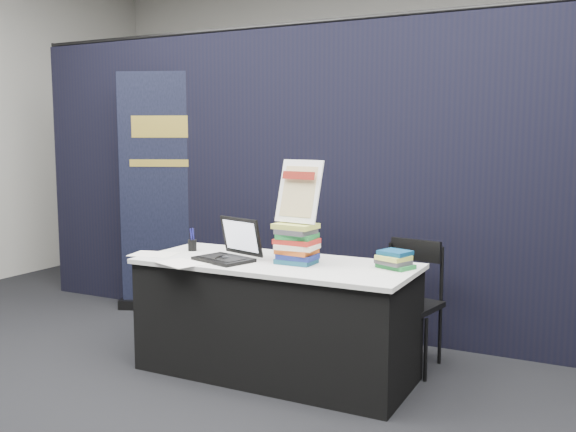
# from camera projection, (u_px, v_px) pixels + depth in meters

# --- Properties ---
(floor) EXTENTS (8.00, 8.00, 0.00)m
(floor) POSITION_uv_depth(u_px,v_px,m) (231.00, 404.00, 3.72)
(floor) COLOR black
(floor) RESTS_ON ground
(wall_back) EXTENTS (8.00, 0.02, 3.50)m
(wall_back) POSITION_uv_depth(u_px,v_px,m) (424.00, 118.00, 7.04)
(wall_back) COLOR #AAA8A0
(wall_back) RESTS_ON floor
(drape_partition) EXTENTS (6.00, 0.08, 2.40)m
(drape_partition) POSITION_uv_depth(u_px,v_px,m) (339.00, 181.00, 4.99)
(drape_partition) COLOR black
(drape_partition) RESTS_ON floor
(display_table) EXTENTS (1.80, 0.75, 0.75)m
(display_table) POSITION_uv_depth(u_px,v_px,m) (276.00, 318.00, 4.16)
(display_table) COLOR black
(display_table) RESTS_ON floor
(laptop) EXTENTS (0.42, 0.38, 0.27)m
(laptop) POSITION_uv_depth(u_px,v_px,m) (227.00, 250.00, 4.16)
(laptop) COLOR black
(laptop) RESTS_ON display_table
(mouse) EXTENTS (0.08, 0.13, 0.04)m
(mouse) POSITION_uv_depth(u_px,v_px,m) (222.00, 259.00, 4.10)
(mouse) COLOR black
(mouse) RESTS_ON display_table
(brochure_left) EXTENTS (0.34, 0.27, 0.00)m
(brochure_left) POSITION_uv_depth(u_px,v_px,m) (154.00, 254.00, 4.35)
(brochure_left) COLOR white
(brochure_left) RESTS_ON display_table
(brochure_mid) EXTENTS (0.34, 0.30, 0.00)m
(brochure_mid) POSITION_uv_depth(u_px,v_px,m) (180.00, 263.00, 4.05)
(brochure_mid) COLOR white
(brochure_mid) RESTS_ON display_table
(brochure_right) EXTENTS (0.26, 0.19, 0.00)m
(brochure_right) POSITION_uv_depth(u_px,v_px,m) (206.00, 260.00, 4.14)
(brochure_right) COLOR white
(brochure_right) RESTS_ON display_table
(pen_cup) EXTENTS (0.08, 0.08, 0.08)m
(pen_cup) POSITION_uv_depth(u_px,v_px,m) (192.00, 245.00, 4.49)
(pen_cup) COLOR black
(pen_cup) RESTS_ON display_table
(book_stack_tall) EXTENTS (0.24, 0.19, 0.25)m
(book_stack_tall) POSITION_uv_depth(u_px,v_px,m) (297.00, 244.00, 4.03)
(book_stack_tall) COLOR #1A5064
(book_stack_tall) RESTS_ON display_table
(book_stack_short) EXTENTS (0.23, 0.21, 0.11)m
(book_stack_short) POSITION_uv_depth(u_px,v_px,m) (395.00, 260.00, 3.88)
(book_stack_short) COLOR #1E7434
(book_stack_short) RESTS_ON display_table
(info_sign) EXTENTS (0.31, 0.17, 0.41)m
(info_sign) POSITION_uv_depth(u_px,v_px,m) (299.00, 192.00, 4.01)
(info_sign) COLOR black
(info_sign) RESTS_ON book_stack_tall
(pullup_banner) EXTENTS (0.86, 0.43, 2.10)m
(pullup_banner) POSITION_uv_depth(u_px,v_px,m) (167.00, 206.00, 5.65)
(pullup_banner) COLOR black
(pullup_banner) RESTS_ON floor
(stacking_chair) EXTENTS (0.45, 0.45, 0.85)m
(stacking_chair) POSITION_uv_depth(u_px,v_px,m) (409.00, 298.00, 4.30)
(stacking_chair) COLOR black
(stacking_chair) RESTS_ON floor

